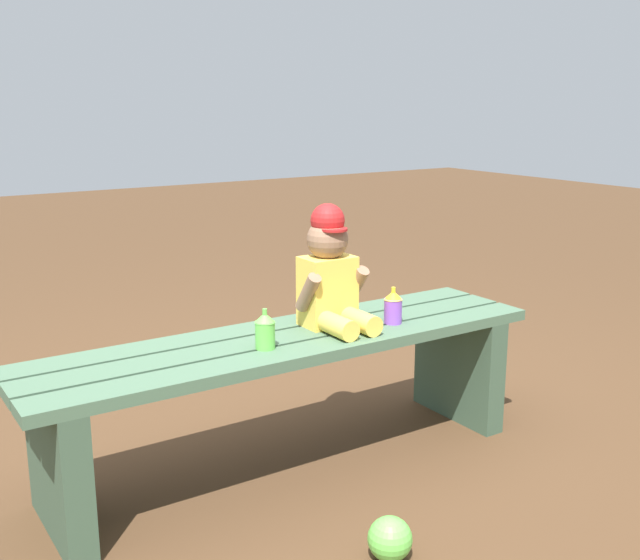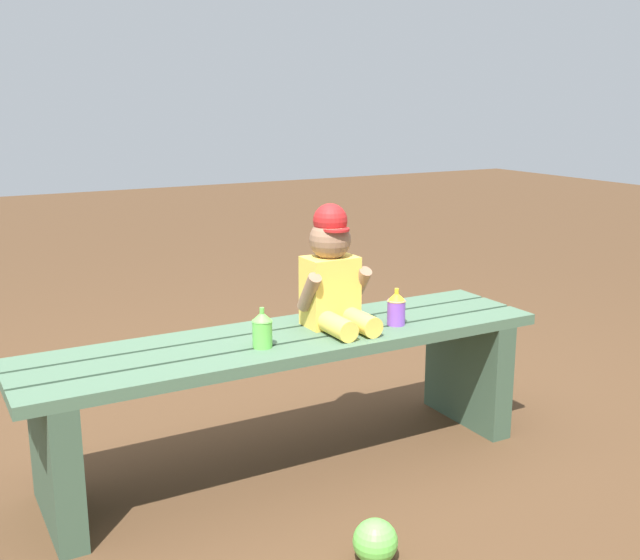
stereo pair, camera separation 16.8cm
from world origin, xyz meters
The scene contains 6 objects.
ground_plane centered at (0.00, 0.00, 0.00)m, with size 16.00×16.00×0.00m, color #4C331E.
park_bench centered at (0.00, 0.00, 0.31)m, with size 1.71×0.41×0.45m.
child_figure centered at (0.17, 0.02, 0.62)m, with size 0.23×0.27×0.40m.
sippy_cup_left centered at (-0.13, -0.07, 0.51)m, with size 0.06×0.06×0.12m.
sippy_cup_right centered at (0.36, -0.07, 0.51)m, with size 0.06×0.06×0.12m.
toy_ball centered at (-0.05, -0.60, 0.06)m, with size 0.12×0.12×0.12m, color #66CC4C.
Camera 2 is at (-1.04, -2.08, 1.18)m, focal length 43.01 mm.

